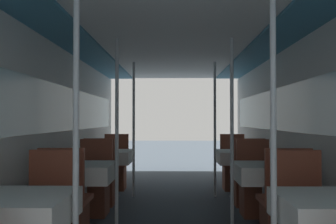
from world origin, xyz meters
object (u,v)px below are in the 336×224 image
at_px(dining_table_left_0, 16,214).
at_px(chair_right_near_1, 283,217).
at_px(support_pole_right_1, 232,133).
at_px(chair_right_far_2, 234,172).
at_px(support_pole_left_2, 134,129).
at_px(dining_table_right_1, 267,175).
at_px(dining_table_left_1, 82,174).
at_px(chair_right_far_1, 256,192).
at_px(chair_left_near_1, 66,216).
at_px(chair_left_far_2, 115,172).
at_px(dining_table_right_2, 240,159).
at_px(support_pole_left_1, 117,133).
at_px(chair_left_near_2, 101,184).
at_px(support_pole_left_0, 76,143).
at_px(support_pole_right_2, 215,129).
at_px(chair_left_far_1, 93,191).
at_px(chair_right_near_2, 247,185).
at_px(support_pole_right_0, 273,143).
at_px(dining_table_right_0, 334,215).
at_px(dining_table_left_2, 109,158).

xyz_separation_m(dining_table_left_0, chair_right_near_1, (2.08, 1.14, -0.31)).
height_order(support_pole_right_1, chair_right_far_2, support_pole_right_1).
relative_size(support_pole_left_2, chair_right_far_2, 2.23).
distance_m(support_pole_right_1, chair_right_far_2, 2.51).
bearing_deg(dining_table_left_0, dining_table_right_1, 40.09).
height_order(dining_table_left_1, chair_right_far_1, chair_right_far_1).
distance_m(chair_left_near_1, chair_right_near_1, 2.08).
distance_m(chair_left_near_1, chair_left_far_2, 2.96).
relative_size(chair_left_far_2, dining_table_right_2, 1.32).
xyz_separation_m(support_pole_left_1, support_pole_right_1, (1.29, 0.00, 0.00)).
bearing_deg(support_pole_left_1, chair_left_near_2, 108.97).
height_order(chair_right_far_1, chair_right_far_2, same).
xyz_separation_m(chair_left_near_1, support_pole_left_1, (0.39, 0.61, 0.77)).
height_order(dining_table_left_0, chair_right_far_2, chair_right_far_2).
xyz_separation_m(chair_left_near_1, dining_table_right_2, (2.08, 2.35, 0.31)).
relative_size(support_pole_left_0, support_pole_left_2, 1.00).
distance_m(chair_left_near_2, support_pole_right_2, 1.95).
relative_size(chair_left_far_1, support_pole_left_1, 0.45).
relative_size(chair_left_near_2, chair_left_far_2, 1.00).
bearing_deg(chair_right_far_1, chair_right_near_2, -90.00).
distance_m(support_pole_left_0, support_pole_right_0, 1.29).
xyz_separation_m(chair_left_far_1, chair_right_far_2, (2.08, 1.75, 0.00)).
relative_size(chair_left_near_2, dining_table_right_0, 1.32).
distance_m(dining_table_left_0, support_pole_left_0, 0.61).
bearing_deg(support_pole_right_2, support_pole_left_0, -110.27).
bearing_deg(chair_right_near_2, chair_left_far_1, -165.53).
height_order(chair_left_far_1, dining_table_right_0, chair_left_far_1).
relative_size(chair_left_near_2, support_pole_right_2, 0.45).
distance_m(support_pole_left_1, dining_table_left_2, 1.85).
bearing_deg(chair_left_near_1, chair_left_far_2, 90.00).
height_order(chair_left_near_2, chair_right_far_2, same).
bearing_deg(chair_right_near_1, chair_left_far_2, 125.05).
bearing_deg(dining_table_left_1, dining_table_right_1, 0.00).
xyz_separation_m(support_pole_left_0, support_pole_right_2, (1.29, 3.50, 0.00)).
bearing_deg(chair_right_near_2, dining_table_left_1, -151.19).
bearing_deg(dining_table_left_0, support_pole_left_2, 83.59).
height_order(support_pole_left_2, chair_right_far_1, support_pole_left_2).
xyz_separation_m(support_pole_left_1, chair_right_near_2, (1.68, 1.14, -0.77)).
bearing_deg(support_pole_left_2, support_pole_left_0, -90.00).
xyz_separation_m(dining_table_left_2, support_pole_right_2, (1.68, 0.00, 0.47)).
distance_m(chair_right_far_1, dining_table_right_2, 1.18).
bearing_deg(dining_table_right_1, chair_right_far_1, 90.00).
height_order(chair_left_near_1, dining_table_left_2, chair_left_near_1).
height_order(support_pole_left_1, chair_left_near_2, support_pole_left_1).
relative_size(dining_table_left_0, support_pole_left_1, 0.34).
relative_size(support_pole_left_2, dining_table_right_0, 2.95).
relative_size(dining_table_left_2, chair_right_far_1, 0.76).
xyz_separation_m(support_pole_left_0, dining_table_right_2, (1.68, 3.50, -0.47)).
bearing_deg(chair_left_near_2, chair_right_near_1, -40.09).
xyz_separation_m(support_pole_left_1, support_pole_right_2, (1.29, 1.75, 0.00)).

